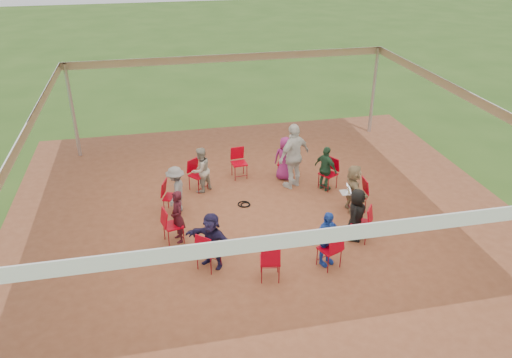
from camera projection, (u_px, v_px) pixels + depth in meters
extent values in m
plane|color=#305219|center=(265.00, 218.00, 12.73)|extent=(80.00, 80.00, 0.00)
plane|color=brown|center=(265.00, 218.00, 12.73)|extent=(13.00, 13.00, 0.00)
cylinder|color=#B2B2B7|center=(73.00, 112.00, 15.46)|extent=(0.12, 0.12, 3.00)
cylinder|color=#B2B2B7|center=(373.00, 91.00, 17.32)|extent=(0.12, 0.12, 3.00)
plane|color=silver|center=(266.00, 106.00, 11.36)|extent=(10.30, 10.30, 0.00)
cube|color=white|center=(350.00, 233.00, 6.94)|extent=(10.30, 0.03, 0.24)
cube|color=white|center=(230.00, 58.00, 15.89)|extent=(10.30, 0.03, 0.24)
cube|color=white|center=(28.00, 128.00, 10.46)|extent=(0.03, 10.30, 0.24)
cube|color=white|center=(468.00, 96.00, 12.37)|extent=(0.03, 10.30, 0.24)
imported|color=#98835E|center=(353.00, 189.00, 12.77)|extent=(0.50, 1.22, 1.30)
imported|color=#234B31|center=(326.00, 169.00, 13.80)|extent=(0.72, 0.85, 1.30)
imported|color=#842063|center=(285.00, 158.00, 14.40)|extent=(0.73, 0.61, 1.30)
imported|color=#A4A091|center=(201.00, 170.00, 13.73)|extent=(0.72, 0.68, 1.30)
imported|color=slate|center=(176.00, 190.00, 12.68)|extent=(0.67, 0.93, 1.30)
imported|color=#3A0F18|center=(178.00, 217.00, 11.55)|extent=(0.41, 0.53, 1.30)
imported|color=#201B42|center=(212.00, 240.00, 10.70)|extent=(1.18, 1.16, 1.30)
imported|color=#224AB6|center=(326.00, 239.00, 10.75)|extent=(0.85, 0.65, 1.30)
imported|color=black|center=(356.00, 215.00, 11.63)|extent=(0.66, 0.72, 1.30)
imported|color=silver|center=(294.00, 156.00, 13.83)|extent=(1.24, 1.05, 1.89)
torus|color=black|center=(244.00, 204.00, 13.32)|extent=(0.43, 0.43, 0.03)
torus|color=black|center=(246.00, 205.00, 13.29)|extent=(0.34, 0.34, 0.03)
cube|color=#B7B7BC|center=(345.00, 193.00, 12.78)|extent=(0.23, 0.32, 0.01)
cube|color=#B7B7BC|center=(349.00, 189.00, 12.75)|extent=(0.08, 0.32, 0.20)
cube|color=#CCE0FF|center=(349.00, 189.00, 12.74)|extent=(0.06, 0.28, 0.17)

